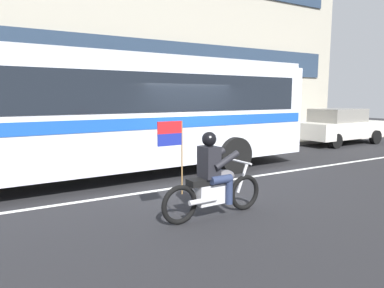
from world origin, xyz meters
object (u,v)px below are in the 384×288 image
object	(u,v)px
transit_bus	(107,108)
motorcycle_with_rider	(213,181)
parked_sedan_curbside	(340,126)
fire_hydrant	(67,147)

from	to	relation	value
transit_bus	motorcycle_with_rider	xyz separation A→B (m)	(0.75, -3.93, -1.22)
motorcycle_with_rider	parked_sedan_curbside	bearing A→B (deg)	26.80
motorcycle_with_rider	parked_sedan_curbside	distance (m)	11.79
fire_hydrant	motorcycle_with_rider	bearing A→B (deg)	-79.67
transit_bus	motorcycle_with_rider	size ratio (longest dim) A/B	5.52
motorcycle_with_rider	fire_hydrant	size ratio (longest dim) A/B	2.93
transit_bus	motorcycle_with_rider	bearing A→B (deg)	-79.16
motorcycle_with_rider	fire_hydrant	xyz separation A→B (m)	(-1.27, 6.98, -0.15)
transit_bus	fire_hydrant	world-z (taller)	transit_bus
transit_bus	parked_sedan_curbside	bearing A→B (deg)	7.01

